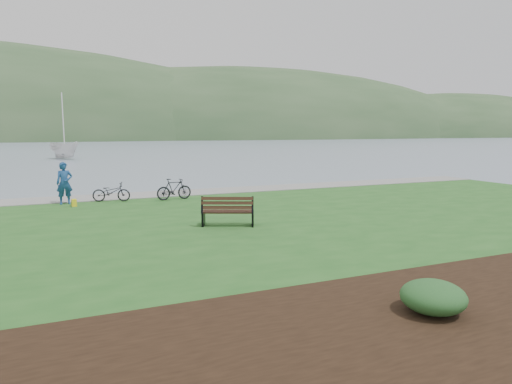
% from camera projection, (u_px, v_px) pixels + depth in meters
% --- Properties ---
extents(ground, '(600.00, 600.00, 0.00)m').
position_uv_depth(ground, '(268.00, 224.00, 17.23)').
color(ground, slate).
rests_on(ground, ground).
extents(lawn, '(34.00, 20.00, 0.40)m').
position_uv_depth(lawn, '(293.00, 229.00, 15.39)').
color(lawn, '#22551E').
rests_on(lawn, ground).
extents(shoreline_path, '(34.00, 2.20, 0.03)m').
position_uv_depth(shoreline_path, '(212.00, 191.00, 23.45)').
color(shoreline_path, gray).
rests_on(shoreline_path, lawn).
extents(far_hillside, '(580.00, 80.00, 38.00)m').
position_uv_depth(far_hillside, '(133.00, 139.00, 179.72)').
color(far_hillside, '#31502D').
rests_on(far_hillside, ground).
extents(park_bench, '(1.81, 1.31, 1.04)m').
position_uv_depth(park_bench, '(228.00, 211.00, 14.88)').
color(park_bench, black).
rests_on(park_bench, lawn).
extents(person, '(0.80, 0.58, 2.10)m').
position_uv_depth(person, '(64.00, 180.00, 19.32)').
color(person, navy).
rests_on(person, lawn).
extents(bicycle_a, '(1.02, 1.72, 0.85)m').
position_uv_depth(bicycle_a, '(111.00, 192.00, 20.11)').
color(bicycle_a, black).
rests_on(bicycle_a, lawn).
extents(bicycle_b, '(0.65, 1.66, 0.97)m').
position_uv_depth(bicycle_b, '(174.00, 189.00, 20.61)').
color(bicycle_b, black).
rests_on(bicycle_b, lawn).
extents(sailboat, '(13.10, 13.19, 25.81)m').
position_uv_depth(sailboat, '(65.00, 159.00, 56.41)').
color(sailboat, silver).
rests_on(sailboat, ground).
extents(pannier, '(0.20, 0.29, 0.30)m').
position_uv_depth(pannier, '(74.00, 203.00, 18.86)').
color(pannier, yellow).
rests_on(pannier, lawn).
extents(shrub_0, '(1.10, 1.10, 0.55)m').
position_uv_depth(shrub_0, '(433.00, 297.00, 7.73)').
color(shrub_0, '#1E4C21').
rests_on(shrub_0, garden_bed).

